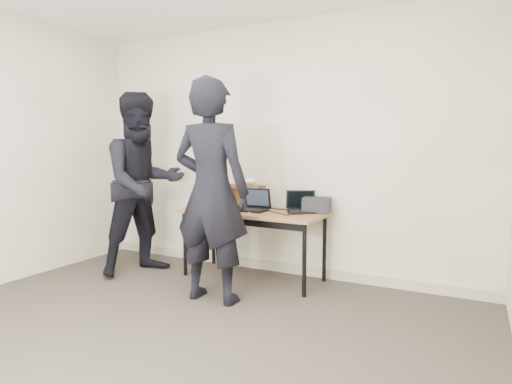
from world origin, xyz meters
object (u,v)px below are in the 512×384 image
Objects in this scene: laptop_right at (301,207)px; laptop_beige at (212,203)px; desk at (252,216)px; person_typist at (211,191)px; equipment_box at (317,205)px; laptop_center at (254,206)px; leather_satchel at (248,195)px; person_observer at (143,184)px.

laptop_beige is at bearing 163.10° from laptop_right.
desk is 0.77× the size of person_typist.
equipment_box is at bearing 19.05° from desk.
laptop_center is 0.29m from leather_satchel.
laptop_center is 0.15× the size of person_observer.
laptop_beige is at bearing -142.87° from leather_satchel.
laptop_beige reaches higher than equipment_box.
person_typist reaches higher than laptop_right.
laptop_right is at bearing 30.30° from laptop_beige.
laptop_beige is 0.78m from person_observer.
laptop_center is 0.78× the size of laptop_right.
leather_satchel is (0.30, 0.24, 0.07)m from laptop_beige.
laptop_beige is at bearing -169.51° from equipment_box.
laptop_right reaches higher than desk.
laptop_beige reaches higher than leather_satchel.
equipment_box is (0.62, 0.18, 0.03)m from laptop_center.
equipment_box is 1.15m from person_typist.
leather_satchel is at bearing 130.34° from desk.
person_observer is (-1.13, 0.40, -0.01)m from person_typist.
leather_satchel is (-0.18, 0.23, 0.19)m from desk.
equipment_box is (0.81, -0.04, -0.05)m from leather_satchel.
person_observer reaches higher than laptop_center.
desk is at bearing -50.67° from person_observer.
desk is at bearing 171.44° from laptop_right.
laptop_beige is (-0.48, -0.01, 0.11)m from desk.
leather_satchel is (-0.19, 0.21, 0.08)m from laptop_center.
equipment_box is at bearing -3.85° from leather_satchel.
leather_satchel is at bearing -37.06° from person_observer.
equipment_box reaches higher than desk.
equipment_box is (0.63, 0.19, 0.14)m from desk.
person_observer is (-1.17, -0.32, 0.32)m from desk.
laptop_right is (0.48, 0.16, 0.11)m from desk.
person_typist reaches higher than desk.
person_observer is (-1.65, -0.49, 0.21)m from laptop_right.
person_typist is (-0.04, -0.72, 0.33)m from desk.
desk is 0.78× the size of person_observer.
person_typist is (-0.67, -0.92, 0.19)m from equipment_box.
leather_satchel is at bearing 58.40° from laptop_beige.
person_typist is at bearing -37.84° from laptop_beige.
person_typist is (0.45, -0.71, 0.21)m from laptop_beige.
desk is 0.34m from leather_satchel.
desk is 3.49× the size of laptop_beige.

